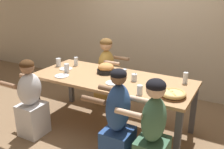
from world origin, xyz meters
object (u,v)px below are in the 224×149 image
object	(u,v)px
diner_near_left	(31,102)
empty_plate_b	(113,83)
pizza_board_main	(173,94)
drinking_glass_c	(140,90)
diner_near_right	(153,135)
drinking_glass_g	(120,76)
diner_far_midleft	(106,74)
skillet_bowl	(106,69)
drinking_glass_e	(125,74)
empty_plate_a	(66,69)
drinking_glass_a	(67,69)
drinking_glass_f	(58,62)
drinking_glass_b	(76,62)
diner_near_midright	(118,124)
cocktail_glass_blue	(134,78)
drinking_glass_d	(185,78)
empty_plate_c	(62,76)

from	to	relation	value
diner_near_left	empty_plate_b	bearing A→B (deg)	-62.33
pizza_board_main	empty_plate_b	xyz separation A→B (m)	(-0.81, 0.04, -0.03)
drinking_glass_c	diner_near_right	distance (m)	0.55
diner_near_right	drinking_glass_c	bearing A→B (deg)	41.18
drinking_glass_g	diner_far_midleft	distance (m)	0.97
diner_near_left	skillet_bowl	bearing A→B (deg)	-39.61
skillet_bowl	diner_near_left	size ratio (longest dim) A/B	0.35
drinking_glass_e	empty_plate_a	bearing A→B (deg)	-174.44
drinking_glass_a	drinking_glass_c	bearing A→B (deg)	-10.04
drinking_glass_a	drinking_glass_f	distance (m)	0.37
drinking_glass_a	drinking_glass_c	size ratio (longest dim) A/B	1.14
skillet_bowl	drinking_glass_f	bearing A→B (deg)	-174.61
drinking_glass_b	diner_far_midleft	size ratio (longest dim) A/B	0.12
diner_far_midleft	diner_near_right	distance (m)	1.94
diner_near_right	diner_near_midright	world-z (taller)	diner_near_midright
empty_plate_b	diner_near_left	world-z (taller)	diner_near_left
drinking_glass_e	diner_near_left	xyz separation A→B (m)	(-1.02, -0.79, -0.33)
empty_plate_a	diner_far_midleft	xyz separation A→B (m)	(0.32, 0.69, -0.23)
skillet_bowl	drinking_glass_a	distance (m)	0.58
pizza_board_main	empty_plate_b	world-z (taller)	pizza_board_main
drinking_glass_b	drinking_glass_f	world-z (taller)	drinking_glass_b
empty_plate_a	drinking_glass_b	size ratio (longest dim) A/B	1.41
empty_plate_b	drinking_glass_a	bearing A→B (deg)	176.47
skillet_bowl	cocktail_glass_blue	size ratio (longest dim) A/B	3.13
drinking_glass_b	drinking_glass_e	distance (m)	0.94
drinking_glass_g	diner_near_right	bearing A→B (deg)	-43.22
empty_plate_b	diner_near_midright	world-z (taller)	diner_near_midright
drinking_glass_c	diner_near_midright	xyz separation A→B (m)	(-0.10, -0.34, -0.30)
drinking_glass_d	diner_near_left	world-z (taller)	diner_near_left
empty_plate_a	empty_plate_b	world-z (taller)	same
drinking_glass_a	diner_far_midleft	bearing A→B (deg)	76.51
diner_far_midleft	empty_plate_c	bearing A→B (deg)	-9.25
empty_plate_b	diner_near_midright	xyz separation A→B (m)	(0.35, -0.52, -0.25)
empty_plate_c	diner_near_midright	world-z (taller)	diner_near_midright
drinking_glass_g	pizza_board_main	bearing A→B (deg)	-15.69
cocktail_glass_blue	drinking_glass_c	world-z (taller)	cocktail_glass_blue
empty_plate_b	drinking_glass_g	world-z (taller)	drinking_glass_g
drinking_glass_c	drinking_glass_e	world-z (taller)	drinking_glass_e
drinking_glass_e	diner_near_left	bearing A→B (deg)	-142.42
drinking_glass_d	diner_near_midright	distance (m)	1.13
empty_plate_a	drinking_glass_a	distance (m)	0.18
skillet_bowl	drinking_glass_e	xyz separation A→B (m)	(0.33, -0.05, -0.01)
drinking_glass_a	diner_near_left	bearing A→B (deg)	-108.08
empty_plate_b	diner_near_right	distance (m)	0.95
cocktail_glass_blue	diner_near_left	xyz separation A→B (m)	(-1.19, -0.73, -0.32)
drinking_glass_e	diner_near_right	xyz separation A→B (m)	(0.72, -0.79, -0.30)
drinking_glass_d	drinking_glass_b	bearing A→B (deg)	-178.42
diner_near_midright	diner_near_left	bearing A→B (deg)	90.00
empty_plate_a	drinking_glass_a	xyz separation A→B (m)	(0.12, -0.13, 0.05)
drinking_glass_g	diner_far_midleft	bearing A→B (deg)	131.81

